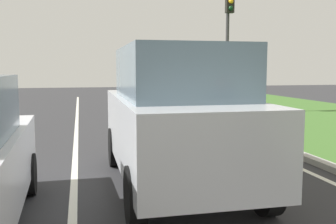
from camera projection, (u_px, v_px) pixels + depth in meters
name	position (u px, v px, depth m)	size (l,w,h in m)	color
ground_plane	(101.00, 136.00, 11.09)	(60.00, 60.00, 0.00)	#2D2D30
lane_line_center	(76.00, 137.00, 10.93)	(0.12, 32.00, 0.01)	silver
lane_line_right_edge	(219.00, 131.00, 11.89)	(0.12, 32.00, 0.01)	silver
curb_right	(234.00, 129.00, 12.00)	(0.24, 48.00, 0.12)	#9E9B93
car_suv_ahead	(176.00, 116.00, 6.25)	(2.00, 4.51, 2.28)	#B7BABF
traffic_light_near_right	(229.00, 28.00, 15.79)	(0.32, 0.50, 5.35)	#2D2D2D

